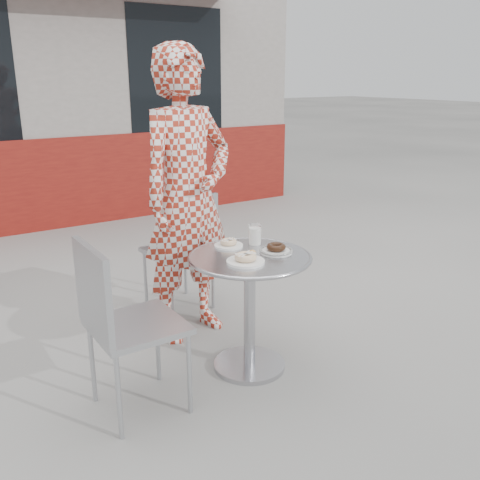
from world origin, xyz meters
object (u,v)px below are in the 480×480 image
chair_far (180,274)px  seated_person (187,197)px  plate_far (229,244)px  plate_near (246,259)px  bistro_table (250,284)px  milk_cup (255,235)px  plate_checker (276,250)px  chair_left (137,359)px

chair_far → seated_person: seated_person is taller
plate_far → chair_far: bearing=85.8°
plate_near → chair_far: bearing=83.2°
seated_person → plate_near: size_ratio=8.99×
bistro_table → plate_far: bearing=93.6°
milk_cup → plate_near: bearing=-132.7°
chair_far → milk_cup: bearing=89.3°
bistro_table → plate_checker: size_ratio=3.70×
bistro_table → milk_cup: 0.31m
chair_far → plate_checker: (0.11, -1.01, 0.44)m
bistro_table → seated_person: 0.73m
plate_near → bistro_table: bearing=45.9°
seated_person → plate_far: (0.05, -0.41, -0.21)m
plate_checker → bistro_table: bearing=168.1°
seated_person → plate_near: bearing=-103.3°
chair_left → plate_checker: size_ratio=4.82×
chair_left → plate_far: bearing=-72.5°
seated_person → milk_cup: seated_person is taller
bistro_table → milk_cup: (0.14, 0.15, 0.23)m
bistro_table → chair_far: size_ratio=0.80×
plate_far → plate_checker: plate_checker is taller
plate_far → milk_cup: size_ratio=1.38×
seated_person → plate_checker: bearing=-83.0°
chair_left → plate_near: bearing=-96.4°
chair_left → seated_person: (0.64, 0.64, 0.64)m
milk_cup → seated_person: bearing=113.7°
plate_near → milk_cup: milk_cup is taller
chair_far → seated_person: bearing=66.5°
plate_far → chair_left: bearing=-161.7°
bistro_table → plate_near: size_ratio=3.41×
seated_person → milk_cup: size_ratio=15.17×
chair_left → plate_checker: bearing=-91.3°
chair_far → chair_left: chair_left is taller
chair_left → milk_cup: 0.98m
chair_far → chair_left: 1.24m
chair_left → seated_person: seated_person is taller
chair_far → plate_near: chair_far is taller
chair_far → plate_checker: bearing=89.0°
bistro_table → chair_far: bearing=87.5°
bistro_table → seated_person: bearing=95.8°
chair_left → plate_checker: chair_left is taller
bistro_table → chair_left: chair_left is taller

